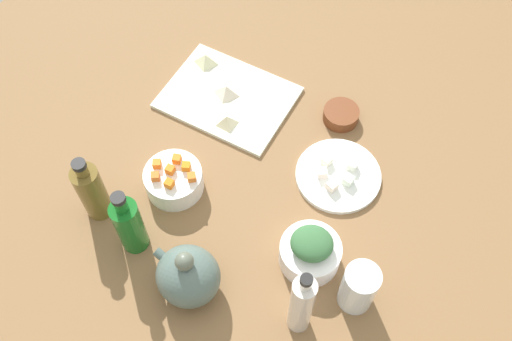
% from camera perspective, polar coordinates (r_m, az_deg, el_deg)
% --- Properties ---
extents(tabletop, '(1.90, 1.90, 0.03)m').
position_cam_1_polar(tabletop, '(1.39, 0.00, -1.39)').
color(tabletop, brown).
rests_on(tabletop, ground).
extents(cutting_board, '(0.34, 0.27, 0.01)m').
position_cam_1_polar(cutting_board, '(1.51, -2.76, 7.16)').
color(cutting_board, silver).
rests_on(cutting_board, tabletop).
extents(plate_tofu, '(0.20, 0.20, 0.01)m').
position_cam_1_polar(plate_tofu, '(1.39, 8.03, -0.48)').
color(plate_tofu, white).
rests_on(plate_tofu, tabletop).
extents(bowl_greens, '(0.13, 0.13, 0.06)m').
position_cam_1_polar(bowl_greens, '(1.26, 5.29, -8.09)').
color(bowl_greens, white).
rests_on(bowl_greens, tabletop).
extents(bowl_carrots, '(0.13, 0.13, 0.06)m').
position_cam_1_polar(bowl_carrots, '(1.36, -8.03, -0.95)').
color(bowl_carrots, white).
rests_on(bowl_carrots, tabletop).
extents(bowl_small_side, '(0.09, 0.09, 0.03)m').
position_cam_1_polar(bowl_small_side, '(1.48, 8.30, 5.41)').
color(bowl_small_side, brown).
rests_on(bowl_small_side, tabletop).
extents(teapot, '(0.15, 0.13, 0.16)m').
position_cam_1_polar(teapot, '(1.21, -6.67, -10.18)').
color(teapot, '#4F625C').
rests_on(teapot, tabletop).
extents(bottle_0, '(0.05, 0.05, 0.24)m').
position_cam_1_polar(bottle_0, '(1.14, 4.46, -12.94)').
color(bottle_0, silver).
rests_on(bottle_0, tabletop).
extents(bottle_1, '(0.06, 0.06, 0.21)m').
position_cam_1_polar(bottle_1, '(1.26, -12.29, -5.21)').
color(bottle_1, '#16611E').
rests_on(bottle_1, tabletop).
extents(bottle_2, '(0.06, 0.06, 0.20)m').
position_cam_1_polar(bottle_2, '(1.31, -15.76, -1.95)').
color(bottle_2, brown).
rests_on(bottle_2, tabletop).
extents(drinking_glass_0, '(0.07, 0.07, 0.13)m').
position_cam_1_polar(drinking_glass_0, '(1.21, 10.00, -11.21)').
color(drinking_glass_0, white).
rests_on(drinking_glass_0, tabletop).
extents(carrot_cube_0, '(0.02, 0.02, 0.02)m').
position_cam_1_polar(carrot_cube_0, '(1.34, -7.75, 1.11)').
color(carrot_cube_0, orange).
rests_on(carrot_cube_0, bowl_carrots).
extents(carrot_cube_1, '(0.03, 0.03, 0.02)m').
position_cam_1_polar(carrot_cube_1, '(1.31, -6.31, -0.65)').
color(carrot_cube_1, orange).
rests_on(carrot_cube_1, bowl_carrots).
extents(carrot_cube_2, '(0.03, 0.03, 0.02)m').
position_cam_1_polar(carrot_cube_2, '(1.34, -9.67, 0.63)').
color(carrot_cube_2, orange).
rests_on(carrot_cube_2, bowl_carrots).
extents(carrot_cube_3, '(0.03, 0.03, 0.02)m').
position_cam_1_polar(carrot_cube_3, '(1.32, -9.82, -0.58)').
color(carrot_cube_3, orange).
rests_on(carrot_cube_3, bowl_carrots).
extents(carrot_cube_4, '(0.02, 0.02, 0.02)m').
position_cam_1_polar(carrot_cube_4, '(1.31, -8.48, -1.28)').
color(carrot_cube_4, orange).
rests_on(carrot_cube_4, bowl_carrots).
extents(carrot_cube_5, '(0.02, 0.02, 0.02)m').
position_cam_1_polar(carrot_cube_5, '(1.33, -6.84, 0.39)').
color(carrot_cube_5, orange).
rests_on(carrot_cube_5, bowl_carrots).
extents(carrot_cube_6, '(0.02, 0.02, 0.02)m').
position_cam_1_polar(carrot_cube_6, '(1.33, -8.39, 0.08)').
color(carrot_cube_6, orange).
rests_on(carrot_cube_6, bowl_carrots).
extents(chopped_greens_mound, '(0.12, 0.11, 0.04)m').
position_cam_1_polar(chopped_greens_mound, '(1.22, 5.49, -7.11)').
color(chopped_greens_mound, '#366439').
rests_on(chopped_greens_mound, bowl_greens).
extents(tofu_cube_0, '(0.03, 0.03, 0.02)m').
position_cam_1_polar(tofu_cube_0, '(1.35, 7.45, -1.51)').
color(tofu_cube_0, '#F5E0CE').
rests_on(tofu_cube_0, plate_tofu).
extents(tofu_cube_1, '(0.03, 0.03, 0.02)m').
position_cam_1_polar(tofu_cube_1, '(1.39, 9.38, 0.51)').
color(tofu_cube_1, white).
rests_on(tofu_cube_1, plate_tofu).
extents(tofu_cube_2, '(0.02, 0.02, 0.02)m').
position_cam_1_polar(tofu_cube_2, '(1.37, 9.02, -0.95)').
color(tofu_cube_2, white).
rests_on(tofu_cube_2, plate_tofu).
extents(tofu_cube_3, '(0.03, 0.03, 0.02)m').
position_cam_1_polar(tofu_cube_3, '(1.37, 6.47, -0.21)').
color(tofu_cube_3, white).
rests_on(tofu_cube_3, plate_tofu).
extents(tofu_cube_4, '(0.02, 0.02, 0.02)m').
position_cam_1_polar(tofu_cube_4, '(1.39, 6.93, 0.98)').
color(tofu_cube_4, white).
rests_on(tofu_cube_4, plate_tofu).
extents(dumpling_0, '(0.06, 0.06, 0.03)m').
position_cam_1_polar(dumpling_0, '(1.44, -2.85, 4.93)').
color(dumpling_0, beige).
rests_on(dumpling_0, cutting_board).
extents(dumpling_1, '(0.06, 0.06, 0.03)m').
position_cam_1_polar(dumpling_1, '(1.50, -2.91, 7.86)').
color(dumpling_1, beige).
rests_on(dumpling_1, cutting_board).
extents(dumpling_2, '(0.06, 0.06, 0.03)m').
position_cam_1_polar(dumpling_2, '(1.57, -4.94, 10.81)').
color(dumpling_2, beige).
rests_on(dumpling_2, cutting_board).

